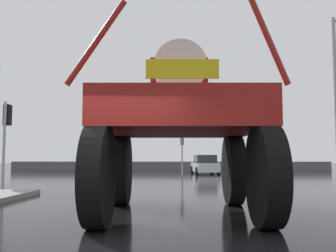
# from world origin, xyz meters

# --- Properties ---
(ground_plane) EXTENTS (120.00, 120.00, 0.00)m
(ground_plane) POSITION_xyz_m (0.00, 18.00, 0.00)
(ground_plane) COLOR black
(oversize_sprayer) EXTENTS (4.35, 5.72, 4.59)m
(oversize_sprayer) POSITION_xyz_m (1.09, 3.48, 2.08)
(oversize_sprayer) COLOR black
(oversize_sprayer) RESTS_ON ground
(sedan_ahead) EXTENTS (2.23, 4.26, 1.52)m
(sedan_ahead) POSITION_xyz_m (3.10, 25.15, 0.71)
(sedan_ahead) COLOR silver
(sedan_ahead) RESTS_ON ground
(traffic_signal_near_left) EXTENTS (0.24, 0.54, 3.58)m
(traffic_signal_near_left) POSITION_xyz_m (-5.92, 9.41, 2.61)
(traffic_signal_near_left) COLOR #A8AAAF
(traffic_signal_near_left) RESTS_ON ground
(traffic_signal_near_right) EXTENTS (0.24, 0.54, 3.87)m
(traffic_signal_near_right) POSITION_xyz_m (4.50, 9.41, 2.82)
(traffic_signal_near_right) COLOR #A8AAAF
(traffic_signal_near_right) RESTS_ON ground
(traffic_signal_far_left) EXTENTS (0.24, 0.55, 3.21)m
(traffic_signal_far_left) POSITION_xyz_m (1.26, 23.23, 2.34)
(traffic_signal_far_left) COLOR #A8AAAF
(traffic_signal_far_left) RESTS_ON ground
(traffic_signal_far_right) EXTENTS (0.24, 0.55, 3.38)m
(traffic_signal_far_right) POSITION_xyz_m (-4.67, 23.23, 2.46)
(traffic_signal_far_right) COLOR #A8AAAF
(traffic_signal_far_right) RESTS_ON ground
(roadside_barrier) EXTENTS (31.89, 0.24, 0.90)m
(roadside_barrier) POSITION_xyz_m (0.00, 32.19, 0.45)
(roadside_barrier) COLOR #59595B
(roadside_barrier) RESTS_ON ground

